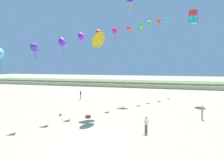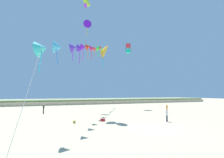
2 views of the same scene
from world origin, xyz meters
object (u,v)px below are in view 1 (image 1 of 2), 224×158
at_px(beach_ball, 60,115).
at_px(large_kite_outer_drift, 97,39).
at_px(person_near_left, 202,111).
at_px(beach_cooler, 88,116).
at_px(person_near_right, 81,94).
at_px(large_kite_high_solo, 193,17).
at_px(person_mid_center, 146,123).

bearing_deg(beach_ball, large_kite_outer_drift, 22.91).
height_order(large_kite_outer_drift, beach_ball, large_kite_outer_drift).
height_order(person_near_left, beach_cooler, person_near_left).
xyz_separation_m(person_near_right, beach_ball, (3.19, -13.09, -0.82)).
xyz_separation_m(person_near_left, large_kite_high_solo, (0.15, 14.89, 14.97)).
bearing_deg(person_mid_center, person_near_left, 49.03).
relative_size(person_near_right, person_mid_center, 1.04).
relative_size(large_kite_high_solo, beach_cooler, 4.22).
bearing_deg(person_near_right, large_kite_outer_drift, -55.54).
bearing_deg(person_near_left, beach_cooler, -167.03).
distance_m(person_near_left, beach_cooler, 14.27).
height_order(person_near_left, beach_ball, person_near_left).
bearing_deg(person_near_left, beach_ball, -169.27).
height_order(person_mid_center, large_kite_high_solo, large_kite_high_solo).
bearing_deg(person_mid_center, large_kite_high_solo, 74.09).
bearing_deg(large_kite_high_solo, large_kite_outer_drift, -129.43).
relative_size(person_mid_center, beach_cooler, 2.88).
xyz_separation_m(person_mid_center, large_kite_outer_drift, (-7.21, 5.55, 9.22)).
height_order(large_kite_outer_drift, beach_cooler, large_kite_outer_drift).
xyz_separation_m(large_kite_outer_drift, beach_ball, (-4.49, -1.90, -10.00)).
bearing_deg(person_near_left, large_kite_outer_drift, -173.68).
relative_size(person_mid_center, large_kite_outer_drift, 0.47).
bearing_deg(beach_cooler, person_near_right, 118.80).
xyz_separation_m(beach_cooler, beach_ball, (-3.91, -0.17, -0.03)).
bearing_deg(large_kite_outer_drift, beach_cooler, -108.54).
bearing_deg(person_near_left, person_mid_center, -130.97).
xyz_separation_m(person_near_left, person_near_right, (-20.98, 9.71, -0.01)).
xyz_separation_m(person_mid_center, large_kite_high_solo, (6.25, 21.91, 15.02)).
height_order(person_near_right, beach_cooler, person_near_right).
bearing_deg(beach_cooler, person_near_left, 12.97).
relative_size(large_kite_outer_drift, beach_ball, 9.81).
height_order(person_near_left, person_mid_center, person_near_left).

